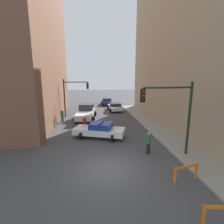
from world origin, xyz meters
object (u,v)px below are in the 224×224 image
Objects in this scene: white_truck at (86,112)px; pedestrian_sidewalk at (148,143)px; pedestrian_corner at (62,115)px; parked_car_near at (115,107)px; traffic_light_near at (174,108)px; barrier_front at (223,212)px; police_car at (100,130)px; traffic_light_far at (72,92)px; pedestrian_crossing at (85,124)px; barrier_mid at (186,170)px; parked_car_mid at (107,101)px.

white_truck reaches higher than pedestrian_sidewalk.
parked_car_near is at bearing -94.03° from pedestrian_corner.
traffic_light_near reaches higher than barrier_front.
barrier_front is (8.33, -16.43, -0.24)m from pedestrian_corner.
white_truck is at bearing 30.70° from police_car.
police_car is (3.19, -8.93, -2.67)m from traffic_light_far.
white_truck is at bearing 117.89° from traffic_light_near.
traffic_light_near is 9.26m from pedestrian_crossing.
police_car reaches higher than parked_car_near.
traffic_light_far is 3.30× the size of barrier_mid.
pedestrian_sidewalk is at bearing -91.95° from parked_car_near.
barrier_front is (1.55, -28.96, -0.06)m from parked_car_mid.
traffic_light_far is at bearing 39.41° from police_car.
police_car is 3.04× the size of pedestrian_sidewalk.
pedestrian_sidewalk is at bearing 173.84° from pedestrian_corner.
traffic_light_far reaches higher than pedestrian_sidewalk.
pedestrian_crossing is 10.85m from barrier_mid.
traffic_light_far is 3.13× the size of pedestrian_sidewalk.
pedestrian_corner reaches higher than parked_car_mid.
parked_car_mid is 14.25m from pedestrian_corner.
pedestrian_crossing is 1.00× the size of pedestrian_sidewalk.
police_car is at bearing 107.51° from pedestrian_sidewalk.
pedestrian_corner is (-1.06, -3.00, -2.54)m from traffic_light_far.
parked_car_mid is 26.02m from barrier_mid.
pedestrian_corner is at bearing 55.35° from police_car.
barrier_front is at bearing 163.09° from pedestrian_corner.
barrier_mid is (5.70, -14.73, -0.29)m from white_truck.
traffic_light_far is 4.07m from pedestrian_corner.
parked_car_near is at bearing 92.08° from barrier_front.
parked_car_near is 2.63× the size of pedestrian_sidewalk.
pedestrian_sidewalk reaches higher than police_car.
pedestrian_corner is at bearing 122.47° from barrier_mid.
white_truck is at bearing -43.57° from traffic_light_far.
traffic_light_near is at bearing -55.97° from white_truck.
barrier_mid is at bearing -89.29° from parked_car_near.
pedestrian_sidewalk is at bearing -119.73° from police_car.
parked_car_mid is 2.64× the size of pedestrian_corner.
traffic_light_far is at bearing 93.99° from pedestrian_sidewalk.
parked_car_mid is (2.54, 18.46, -0.05)m from police_car.
pedestrian_crossing is (-6.26, 6.28, -2.67)m from traffic_light_near.
pedestrian_crossing is at bearing -76.18° from traffic_light_far.
parked_car_near is at bearing 26.70° from traffic_light_far.
police_car is 1.16× the size of parked_car_near.
traffic_light_near is 14.14m from pedestrian_corner.
white_truck is 3.36× the size of pedestrian_sidewalk.
barrier_mid is at bearing -79.34° from pedestrian_crossing.
pedestrian_crossing is at bearing -84.02° from white_truck.
barrier_mid is at bearing -83.51° from parked_car_mid.
pedestrian_crossing reaches higher than parked_car_near.
parked_car_mid is 22.42m from pedestrian_sidewalk.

